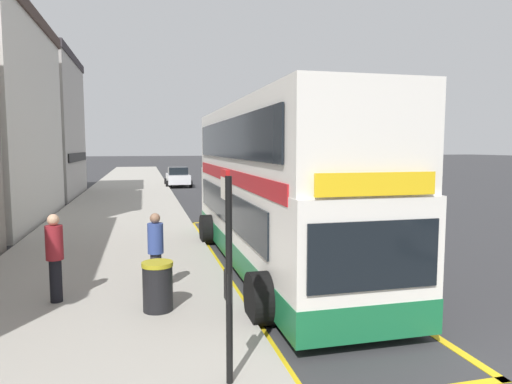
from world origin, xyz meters
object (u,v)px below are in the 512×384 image
double_decker_bus (273,191)px  pedestrian_further_back (55,254)px  litter_bin (158,286)px  parked_car_teal_ahead (349,192)px  parked_car_white_across (178,177)px  pedestrian_waiting_near_sign (156,249)px  bus_stop_sign (228,260)px  parked_car_grey_distant (281,184)px

double_decker_bus → pedestrian_further_back: size_ratio=6.32×
litter_bin → double_decker_bus: bearing=45.1°
parked_car_teal_ahead → parked_car_white_across: bearing=117.1°
parked_car_white_across → pedestrian_further_back: 28.57m
pedestrian_waiting_near_sign → pedestrian_further_back: pedestrian_further_back is taller
double_decker_bus → pedestrian_further_back: double_decker_bus is taller
parked_car_teal_ahead → litter_bin: size_ratio=4.41×
parked_car_teal_ahead → pedestrian_further_back: (-12.75, -13.26, 0.33)m
bus_stop_sign → pedestrian_waiting_near_sign: bus_stop_sign is taller
double_decker_bus → parked_car_teal_ahead: (7.51, 11.00, -1.27)m
pedestrian_further_back → litter_bin: bearing=-26.5°
pedestrian_further_back → litter_bin: size_ratio=1.90×
litter_bin → bus_stop_sign: bearing=-73.9°
double_decker_bus → parked_car_white_across: double_decker_bus is taller
parked_car_teal_ahead → pedestrian_further_back: size_ratio=2.32×
parked_car_white_across → double_decker_bus: bearing=-87.8°
bus_stop_sign → pedestrian_further_back: 4.88m
parked_car_teal_ahead → pedestrian_further_back: 18.40m
parked_car_grey_distant → pedestrian_further_back: size_ratio=2.32×
parked_car_teal_ahead → pedestrian_waiting_near_sign: pedestrian_waiting_near_sign is taller
parked_car_teal_ahead → pedestrian_further_back: pedestrian_further_back is taller
bus_stop_sign → parked_car_teal_ahead: bus_stop_sign is taller
parked_car_grey_distant → litter_bin: (-8.79, -20.67, -0.18)m
bus_stop_sign → litter_bin: (-0.84, 2.92, -1.18)m
parked_car_white_across → pedestrian_waiting_near_sign: 28.07m
double_decker_bus → bus_stop_sign: bearing=-111.2°
pedestrian_further_back → litter_bin: (2.00, -1.00, -0.51)m
parked_car_white_across → litter_bin: parked_car_white_across is taller
parked_car_grey_distant → parked_car_teal_ahead: bearing=105.9°
bus_stop_sign → pedestrian_waiting_near_sign: 4.32m
bus_stop_sign → parked_car_white_across: 32.19m
parked_car_teal_ahead → parked_car_white_across: 17.07m
parked_car_white_across → litter_bin: (-2.52, -29.21, -0.18)m
bus_stop_sign → parked_car_teal_ahead: 19.86m
pedestrian_waiting_near_sign → parked_car_grey_distant: bearing=65.6°
double_decker_bus → parked_car_teal_ahead: 13.38m
parked_car_white_across → bus_stop_sign: bearing=-92.4°
bus_stop_sign → pedestrian_further_back: bus_stop_sign is taller
bus_stop_sign → parked_car_grey_distant: bearing=71.4°
bus_stop_sign → parked_car_white_across: size_ratio=0.68×
litter_bin → parked_car_white_across: bearing=85.1°
pedestrian_waiting_near_sign → litter_bin: (-0.00, -1.25, -0.46)m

